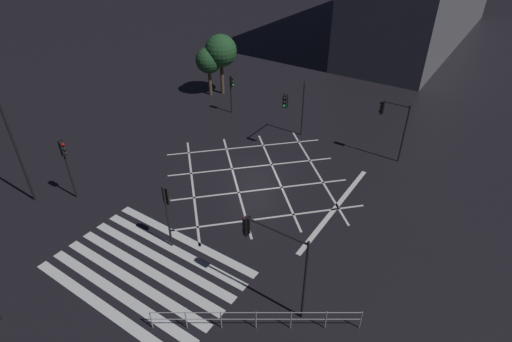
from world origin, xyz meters
The scene contains 12 objects.
ground_plane centered at (0.00, 0.00, 0.00)m, with size 200.00×200.00×0.00m, color black.
road_markings centered at (0.34, -6.68, 0.00)m, with size 14.36×20.00×0.01m.
traffic_light_median_south centered at (-0.18, -7.80, 2.70)m, with size 0.36×0.39×3.77m.
traffic_light_median_north centered at (-0.41, 5.60, 3.34)m, with size 0.36×3.14×4.50m.
traffic_light_nw_main centered at (-7.49, 7.48, 2.44)m, with size 0.39×0.36×3.41m.
traffic_light_sw_main centered at (-8.10, -8.03, 2.90)m, with size 0.39×0.36×4.06m.
traffic_light_ne_main centered at (6.30, 7.43, 3.15)m, with size 2.07×0.36×4.33m.
traffic_light_se_main centered at (6.17, -8.02, 3.32)m, with size 3.18×0.36×4.48m.
street_lamp_west centered at (-10.08, -9.64, 6.19)m, with size 0.52×0.52×8.82m.
street_tree_near centered at (-10.99, 10.62, 4.16)m, with size 2.98×2.98×5.68m.
street_tree_far centered at (-11.79, 9.71, 3.34)m, with size 2.42×2.42×4.59m.
pedestrian_railing centered at (6.39, -9.61, 0.67)m, with size 7.45×4.97×1.05m.
Camera 1 is at (12.31, -18.52, 15.05)m, focal length 28.00 mm.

